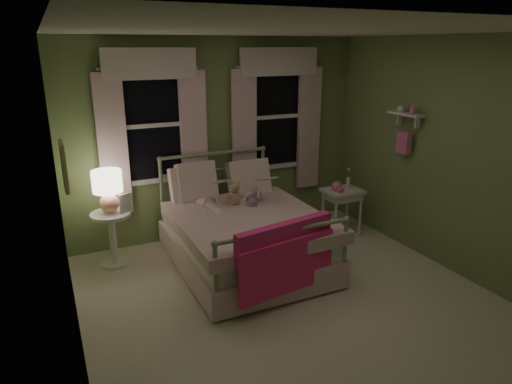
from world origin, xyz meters
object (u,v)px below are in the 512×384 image
bed (243,235)px  nightstand_left (112,232)px  teddy_bear (234,194)px  child_right (250,177)px  table_lamp (108,188)px  nightstand_right (342,197)px  child_left (207,179)px

bed → nightstand_left: (-1.38, 0.65, 0.04)m
bed → teddy_bear: bearing=88.8°
child_right → teddy_bear: bearing=53.1°
bed → table_lamp: (-1.38, 0.65, 0.58)m
bed → nightstand_right: bed is taller
nightstand_left → table_lamp: 0.54m
bed → child_left: child_left is taller
child_right → nightstand_right: child_right is taller
child_left → child_right: 0.56m
child_left → nightstand_left: (-1.11, 0.22, -0.55)m
nightstand_right → bed: bearing=-170.9°
nightstand_left → nightstand_right: bearing=-7.7°
bed → nightstand_right: size_ratio=3.18×
teddy_bear → table_lamp: bearing=164.9°
table_lamp → child_left: bearing=-11.0°
child_left → teddy_bear: bearing=146.8°
nightstand_right → child_right: bearing=171.8°
child_right → nightstand_left: size_ratio=1.13×
bed → table_lamp: bearing=154.9°
teddy_bear → child_left: bearing=150.5°
child_right → table_lamp: bearing=16.2°
child_left → child_right: bearing=176.3°
child_left → table_lamp: bearing=-14.8°
teddy_bear → child_right: bearing=29.5°
child_right → teddy_bear: 0.35m
teddy_bear → nightstand_right: size_ratio=0.48×
table_lamp → nightstand_right: (2.94, -0.40, -0.40)m
bed → child_right: bearing=56.6°
teddy_bear → nightstand_right: bearing=-0.9°
bed → teddy_bear: (0.01, 0.27, 0.42)m
child_left → nightstand_left: child_left is taller
child_left → nightstand_right: 1.89m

